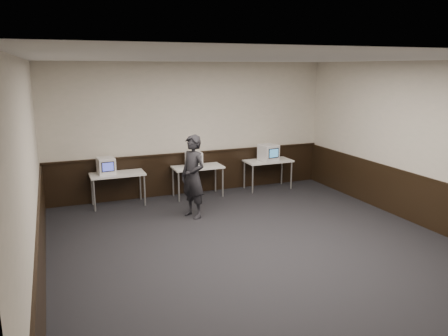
{
  "coord_description": "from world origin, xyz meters",
  "views": [
    {
      "loc": [
        -3.2,
        -6.12,
        3.09
      ],
      "look_at": [
        -0.12,
        1.6,
        1.15
      ],
      "focal_mm": 35.0,
      "sensor_mm": 36.0,
      "label": 1
    }
  ],
  "objects_px": {
    "desk_left": "(117,176)",
    "desk_right": "(268,163)",
    "emac_center": "(194,159)",
    "emac_right": "(268,153)",
    "person": "(193,177)",
    "emac_left": "(106,166)",
    "desk_center": "(198,169)"
  },
  "relations": [
    {
      "from": "desk_center",
      "to": "emac_left",
      "type": "relative_size",
      "value": 2.83
    },
    {
      "from": "emac_right",
      "to": "emac_left",
      "type": "bearing_deg",
      "value": 169.23
    },
    {
      "from": "desk_center",
      "to": "emac_center",
      "type": "bearing_deg",
      "value": -179.94
    },
    {
      "from": "desk_center",
      "to": "emac_right",
      "type": "distance_m",
      "value": 1.9
    },
    {
      "from": "desk_left",
      "to": "emac_center",
      "type": "distance_m",
      "value": 1.83
    },
    {
      "from": "desk_right",
      "to": "emac_right",
      "type": "bearing_deg",
      "value": -111.85
    },
    {
      "from": "desk_right",
      "to": "person",
      "type": "relative_size",
      "value": 0.69
    },
    {
      "from": "desk_right",
      "to": "person",
      "type": "height_order",
      "value": "person"
    },
    {
      "from": "emac_left",
      "to": "desk_left",
      "type": "bearing_deg",
      "value": -11.52
    },
    {
      "from": "desk_left",
      "to": "emac_center",
      "type": "height_order",
      "value": "emac_center"
    },
    {
      "from": "desk_right",
      "to": "person",
      "type": "bearing_deg",
      "value": -150.88
    },
    {
      "from": "emac_right",
      "to": "person",
      "type": "xyz_separation_m",
      "value": [
        -2.44,
        -1.33,
        -0.09
      ]
    },
    {
      "from": "desk_left",
      "to": "emac_right",
      "type": "height_order",
      "value": "emac_right"
    },
    {
      "from": "desk_right",
      "to": "emac_left",
      "type": "distance_m",
      "value": 4.04
    },
    {
      "from": "emac_center",
      "to": "person",
      "type": "relative_size",
      "value": 0.23
    },
    {
      "from": "desk_left",
      "to": "desk_center",
      "type": "height_order",
      "value": "same"
    },
    {
      "from": "desk_center",
      "to": "desk_right",
      "type": "bearing_deg",
      "value": 0.0
    },
    {
      "from": "emac_center",
      "to": "desk_right",
      "type": "bearing_deg",
      "value": 1.49
    },
    {
      "from": "desk_center",
      "to": "emac_right",
      "type": "relative_size",
      "value": 2.41
    },
    {
      "from": "desk_left",
      "to": "emac_center",
      "type": "bearing_deg",
      "value": -0.0
    },
    {
      "from": "desk_center",
      "to": "desk_right",
      "type": "relative_size",
      "value": 1.0
    },
    {
      "from": "desk_right",
      "to": "desk_left",
      "type": "bearing_deg",
      "value": 180.0
    },
    {
      "from": "desk_left",
      "to": "person",
      "type": "distance_m",
      "value": 1.93
    },
    {
      "from": "desk_left",
      "to": "desk_right",
      "type": "xyz_separation_m",
      "value": [
        3.8,
        0.0,
        0.0
      ]
    },
    {
      "from": "desk_right",
      "to": "emac_right",
      "type": "distance_m",
      "value": 0.28
    },
    {
      "from": "person",
      "to": "desk_center",
      "type": "bearing_deg",
      "value": 135.17
    },
    {
      "from": "desk_center",
      "to": "emac_center",
      "type": "distance_m",
      "value": 0.26
    },
    {
      "from": "emac_right",
      "to": "emac_center",
      "type": "bearing_deg",
      "value": 168.98
    },
    {
      "from": "person",
      "to": "emac_left",
      "type": "bearing_deg",
      "value": -154.23
    },
    {
      "from": "desk_left",
      "to": "desk_right",
      "type": "relative_size",
      "value": 1.0
    },
    {
      "from": "desk_left",
      "to": "person",
      "type": "bearing_deg",
      "value": -45.46
    },
    {
      "from": "emac_right",
      "to": "person",
      "type": "distance_m",
      "value": 2.78
    }
  ]
}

